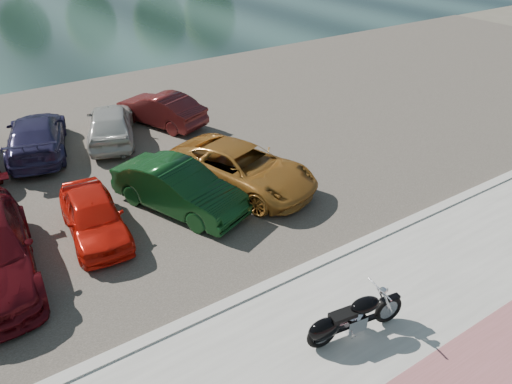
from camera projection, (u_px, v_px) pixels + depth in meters
ground at (348, 328)px, 10.72m from camera, size 200.00×200.00×0.00m
promenade at (383, 357)px, 9.98m from camera, size 60.00×6.00×0.10m
kerb at (292, 276)px, 12.12m from camera, size 60.00×0.30×0.14m
parking_lot at (145, 146)px, 18.59m from camera, size 60.00×18.00×0.04m
river at (0, 15)px, 39.36m from camera, size 120.00×40.00×0.00m
motorcycle at (347, 320)px, 10.16m from camera, size 2.32×0.79×1.05m
car_4 at (94, 216)px, 13.34m from camera, size 1.79×3.69×1.21m
car_5 at (179, 188)px, 14.45m from camera, size 2.93×4.48×1.40m
car_6 at (242, 168)px, 15.55m from camera, size 3.74×5.40×1.37m
car_11 at (36, 136)px, 17.68m from camera, size 3.08×5.05×1.37m
car_12 at (110, 123)px, 18.60m from camera, size 2.98×4.42×1.40m
car_13 at (161, 109)px, 20.00m from camera, size 2.71×4.14×1.29m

